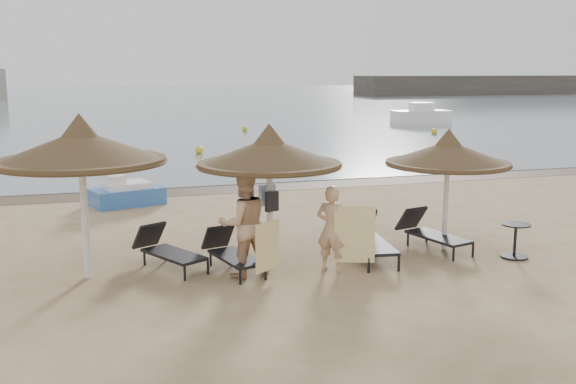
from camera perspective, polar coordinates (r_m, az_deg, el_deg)
name	(u,v)px	position (r m, az deg, el deg)	size (l,w,h in m)	color
ground	(321,280)	(11.62, 2.97, -7.83)	(160.00, 160.00, 0.00)	tan
sea	(124,99)	(90.53, -14.34, 8.04)	(200.00, 140.00, 0.03)	slate
wet_sand_strip	(223,189)	(20.46, -5.84, 0.26)	(200.00, 1.60, 0.01)	brown
palapa_left	(81,148)	(11.82, -17.95, 3.76)	(3.00, 3.00, 2.98)	white
palapa_center	(269,153)	(12.05, -1.67, 3.49)	(2.76, 2.76, 2.74)	white
palapa_right	(448,154)	(13.55, 14.04, 3.32)	(2.57, 2.57, 2.55)	white
lounger_far_left	(166,249)	(12.51, -10.76, -4.99)	(1.33, 1.80, 0.78)	black
lounger_near_left	(231,252)	(12.20, -5.13, -5.29)	(0.96, 1.77, 0.76)	black
lounger_near_right	(368,238)	(13.04, 7.14, -4.05)	(0.88, 2.00, 0.87)	black
lounger_far_right	(430,232)	(13.89, 12.51, -3.45)	(1.01, 1.87, 0.80)	black
side_table	(515,242)	(13.67, 19.53, -4.18)	(0.58, 0.58, 0.70)	black
person_left	(244,215)	(11.58, -3.97, -2.09)	(1.04, 0.68, 2.27)	tan
person_right	(332,222)	(11.91, 3.92, -2.66)	(0.87, 0.57, 1.89)	tan
towel_left	(268,246)	(11.45, -1.83, -4.86)	(0.54, 0.38, 0.90)	yellow
towel_right	(354,235)	(11.86, 5.92, -3.79)	(0.73, 0.26, 1.07)	yellow
bag_patterned	(267,195)	(12.35, -1.86, -0.27)	(0.34, 0.21, 0.41)	white
bag_dark	(272,201)	(12.04, -1.45, -0.83)	(0.28, 0.18, 0.38)	black
pedal_boat	(126,193)	(18.50, -14.19, -0.10)	(2.15, 1.63, 0.89)	#3469BE
buoy_left	(67,144)	(33.12, -19.06, 4.07)	(0.41, 0.41, 0.41)	yellow
buoy_mid	(245,129)	(40.19, -3.86, 5.64)	(0.34, 0.34, 0.34)	yellow
buoy_right	(434,131)	(38.98, 12.87, 5.27)	(0.37, 0.37, 0.37)	yellow
buoy_extra	(199,150)	(29.23, -7.91, 3.70)	(0.37, 0.37, 0.37)	yellow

